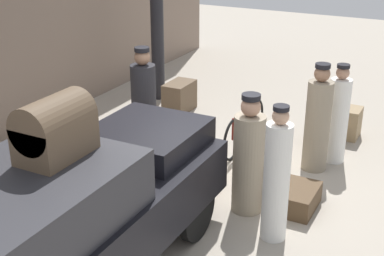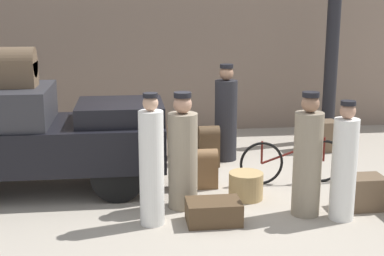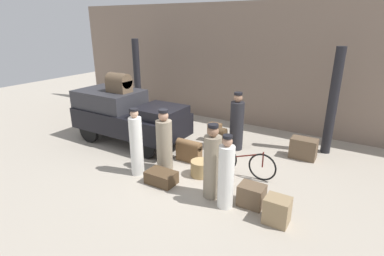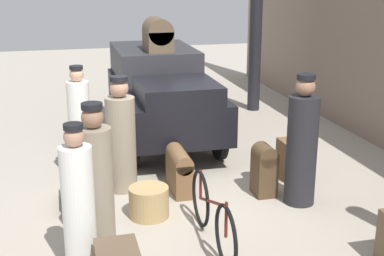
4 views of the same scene
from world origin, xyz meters
name	(u,v)px [view 2 (image 2 of 4)]	position (x,y,z in m)	size (l,w,h in m)	color
ground_plane	(181,188)	(0.00, 0.00, 0.00)	(30.00, 30.00, 0.00)	#A89E8E
station_building_facade	(162,33)	(0.00, 4.08, 2.25)	(16.00, 0.15, 4.50)	gray
canopy_pillar_right	(331,67)	(3.48, 2.73, 1.59)	(0.28, 0.28, 3.17)	black
truck	(32,132)	(-2.33, 0.24, 0.94)	(3.85, 1.63, 1.66)	black
bicycle	(293,162)	(1.85, 0.03, 0.37)	(1.78, 0.04, 0.77)	black
wicker_basket	(246,186)	(0.93, -0.57, 0.20)	(0.52, 0.52, 0.41)	tan
conductor_in_dark_uniform	(308,160)	(1.63, -1.28, 0.80)	(0.40, 0.40, 1.75)	gray
porter_standing_middle	(344,166)	(2.08, -1.49, 0.76)	(0.34, 0.34, 1.66)	white
porter_with_bicycle	(183,156)	(-0.05, -0.79, 0.77)	(0.43, 0.43, 1.70)	gray
porter_lifting_near_truck	(152,165)	(-0.53, -1.35, 0.83)	(0.33, 0.33, 1.79)	white
porter_carrying_trunk	(226,117)	(1.01, 1.54, 0.83)	(0.42, 0.42, 1.82)	#232328
trunk_wicker_pale	(214,212)	(0.30, -1.42, 0.16)	(0.74, 0.49, 0.31)	#4C3823
suitcase_black_upright	(364,192)	(2.55, -1.16, 0.24)	(0.55, 0.43, 0.48)	brown
suitcase_tan_flat	(318,136)	(2.97, 1.93, 0.30)	(0.74, 0.45, 0.61)	brown
trunk_large_brown	(209,145)	(0.63, 1.16, 0.40)	(0.37, 0.29, 0.75)	#4C3823
trunk_umber_medium	(178,142)	(0.13, 1.77, 0.31)	(0.41, 0.29, 0.61)	brown
trunk_barrel_dark	(194,167)	(0.22, 0.01, 0.34)	(0.74, 0.26, 0.64)	brown
trunk_on_truck_roof	(10,68)	(-2.58, 0.24, 1.96)	(0.76, 0.47, 0.61)	brown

